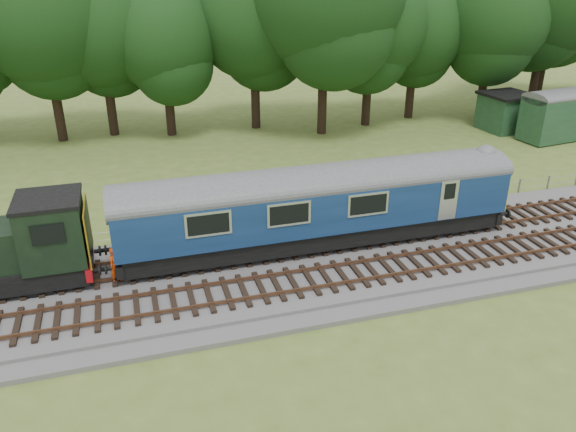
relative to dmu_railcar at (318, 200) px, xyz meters
name	(u,v)px	position (x,y,z in m)	size (l,w,h in m)	color
ground	(357,261)	(1.42, -1.40, -2.61)	(120.00, 120.00, 0.00)	#4C6826
ballast	(357,257)	(1.42, -1.40, -2.43)	(70.00, 7.00, 0.35)	#4C4C4F
track_north	(346,239)	(1.42, 0.00, -2.19)	(67.20, 2.40, 0.21)	black
track_south	(372,270)	(1.42, -3.00, -2.19)	(67.20, 2.40, 0.21)	black
fence	(323,220)	(1.42, 3.10, -2.61)	(64.00, 0.12, 1.00)	#6B6054
tree_line	(248,131)	(1.42, 20.60, -2.61)	(70.00, 8.00, 18.00)	black
dmu_railcar	(318,200)	(0.00, 0.00, 0.00)	(18.05, 2.86, 3.88)	black
worker	(116,265)	(-9.00, -0.81, -1.46)	(0.58, 0.38, 1.59)	#EF440C
shed	(506,112)	(21.09, 15.10, -1.12)	(3.88, 3.88, 2.94)	#1C3D24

